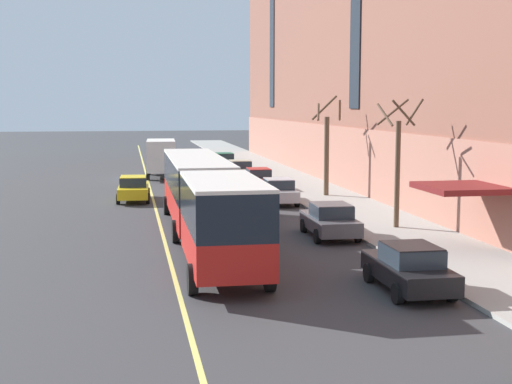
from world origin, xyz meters
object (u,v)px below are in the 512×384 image
at_px(parked_car_champagne_0, 240,170).
at_px(street_tree_mid_block, 398,161).
at_px(parked_car_red_6, 258,179).
at_px(street_tree_far_uptown, 327,148).
at_px(parked_car_green_5, 224,161).
at_px(parked_car_black_3, 409,268).
at_px(city_bus, 204,196).
at_px(parked_car_darkgray_4, 330,220).
at_px(parked_car_silver_1, 278,191).
at_px(fire_hydrant, 263,174).
at_px(taxi_cab, 133,188).
at_px(box_truck, 161,156).

height_order(parked_car_champagne_0, street_tree_mid_block, street_tree_mid_block).
height_order(parked_car_red_6, street_tree_far_uptown, street_tree_far_uptown).
height_order(parked_car_green_5, parked_car_red_6, same).
height_order(parked_car_black_3, street_tree_far_uptown, street_tree_far_uptown).
xyz_separation_m(city_bus, parked_car_green_5, (5.45, 33.96, -1.24)).
relative_size(parked_car_champagne_0, parked_car_darkgray_4, 0.99).
distance_m(parked_car_silver_1, parked_car_green_5, 22.99).
distance_m(city_bus, fire_hydrant, 25.66).
xyz_separation_m(city_bus, street_tree_far_uptown, (9.35, 13.57, 1.19)).
xyz_separation_m(parked_car_champagne_0, street_tree_mid_block, (3.83, -23.87, 2.54)).
bearing_deg(parked_car_red_6, taxi_cab, -155.00).
distance_m(city_bus, street_tree_mid_block, 9.52).
bearing_deg(parked_car_silver_1, city_bus, -117.10).
distance_m(taxi_cab, street_tree_mid_block, 17.77).
bearing_deg(parked_car_green_5, parked_car_black_3, -89.85).
distance_m(parked_car_green_5, parked_car_red_6, 16.01).
xyz_separation_m(parked_car_red_6, box_truck, (-6.25, 9.49, 0.99)).
relative_size(parked_car_champagne_0, fire_hydrant, 6.09).
height_order(parked_car_silver_1, parked_car_darkgray_4, same).
height_order(city_bus, box_truck, city_bus).
relative_size(parked_car_darkgray_4, fire_hydrant, 6.16).
xyz_separation_m(parked_car_black_3, box_truck, (-6.12, 36.89, 0.99)).
xyz_separation_m(box_truck, fire_hydrant, (7.84, -2.88, -1.27)).
distance_m(parked_car_champagne_0, taxi_cab, 14.04).
bearing_deg(parked_car_black_3, taxi_cab, 109.90).
bearing_deg(box_truck, parked_car_darkgray_4, -77.13).
bearing_deg(street_tree_mid_block, parked_car_black_3, -109.33).
relative_size(city_bus, parked_car_silver_1, 4.62).
relative_size(parked_car_red_6, box_truck, 0.63).
height_order(parked_car_champagne_0, box_truck, box_truck).
distance_m(street_tree_mid_block, fire_hydrant, 23.51).
distance_m(parked_car_darkgray_4, parked_car_green_5, 33.91).
bearing_deg(parked_car_silver_1, box_truck, 110.58).
bearing_deg(street_tree_far_uptown, parked_car_champagne_0, 108.29).
xyz_separation_m(parked_car_red_6, taxi_cab, (-8.59, -4.01, 0.00)).
distance_m(parked_car_darkgray_4, box_truck, 28.11).
bearing_deg(parked_car_darkgray_4, box_truck, 102.87).
bearing_deg(parked_car_darkgray_4, parked_car_red_6, 90.03).
xyz_separation_m(city_bus, street_tree_mid_block, (9.34, 1.32, 1.31)).
relative_size(parked_car_green_5, taxi_cab, 1.01).
bearing_deg(street_tree_mid_block, fire_hydrant, 95.05).
distance_m(parked_car_red_6, fire_hydrant, 6.80).
height_order(street_tree_mid_block, fire_hydrant, street_tree_mid_block).
xyz_separation_m(parked_car_green_5, fire_hydrant, (1.83, -9.40, -0.29)).
xyz_separation_m(parked_car_silver_1, parked_car_black_3, (-0.06, -20.42, -0.00)).
bearing_deg(taxi_cab, parked_car_silver_1, -19.20).
bearing_deg(city_bus, street_tree_mid_block, 8.03).
height_order(parked_car_green_5, fire_hydrant, parked_car_green_5).
bearing_deg(parked_car_red_6, fire_hydrant, 76.44).
distance_m(parked_car_red_6, street_tree_far_uptown, 6.21).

